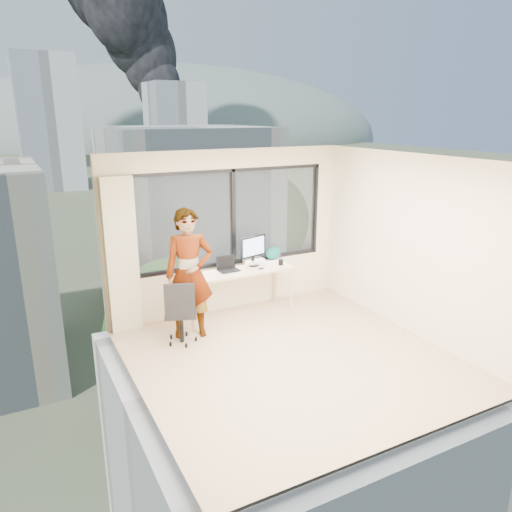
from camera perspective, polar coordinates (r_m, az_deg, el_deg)
floor at (r=6.62m, az=4.09°, el=-11.79°), size 4.00×4.00×0.01m
ceiling at (r=5.86m, az=4.61°, el=11.23°), size 4.00×4.00×0.01m
wall_front at (r=4.65m, az=17.49°, el=-7.48°), size 4.00×0.01×2.60m
wall_left at (r=5.39m, az=-14.13°, el=-3.89°), size 0.01×4.00×2.60m
wall_right at (r=7.34m, az=17.75°, el=1.20°), size 0.01×4.00×2.60m
window_wall at (r=7.80m, az=-3.08°, el=4.53°), size 3.30×0.16×1.55m
curtain at (r=7.24m, az=-15.47°, el=-0.03°), size 0.45×0.14×2.30m
desk at (r=7.80m, az=-2.25°, el=-4.26°), size 1.80×0.60×0.75m
chair at (r=6.90m, az=-8.82°, el=-6.32°), size 0.63×0.63×0.96m
person at (r=6.95m, az=-7.83°, el=-2.09°), size 0.78×0.61×1.88m
monitor at (r=7.83m, az=-0.36°, el=0.63°), size 0.51×0.23×0.50m
game_console at (r=8.00m, az=-0.28°, el=-0.59°), size 0.33×0.28×0.08m
laptop at (r=7.61m, az=-3.23°, el=-1.01°), size 0.32×0.34×0.20m
cellphone at (r=7.72m, az=0.60°, el=-1.47°), size 0.10×0.06×0.01m
pen_cup at (r=7.92m, az=2.93°, el=-0.71°), size 0.08×0.08×0.10m
handbag at (r=8.20m, az=2.05°, el=0.35°), size 0.30×0.18×0.22m
exterior_ground at (r=126.16m, az=-26.03°, el=6.91°), size 400.00×400.00×0.04m
near_bldg_b at (r=46.43m, az=-8.01°, el=4.87°), size 14.00×13.00×16.00m
near_bldg_c at (r=48.25m, az=17.04°, el=1.07°), size 12.00×10.00×10.00m
far_tower_b at (r=125.46m, az=-23.16°, el=14.12°), size 13.00×13.00×30.00m
far_tower_c at (r=152.78m, az=-9.45°, el=14.59°), size 15.00×15.00×26.00m
hill_b at (r=341.34m, az=-10.16°, el=13.23°), size 300.00×220.00×96.00m
tree_b at (r=27.14m, az=-9.31°, el=-11.59°), size 7.60×7.60×9.00m
tree_c at (r=52.89m, az=1.63°, el=3.10°), size 8.40×8.40×10.00m
smoke_plume_b at (r=185.89m, az=-9.88°, el=23.51°), size 30.00×18.00×70.00m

